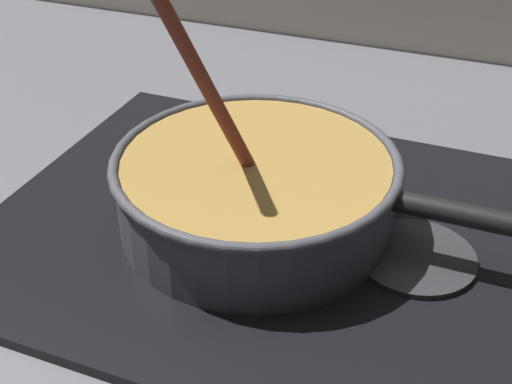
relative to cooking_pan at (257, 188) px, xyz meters
The scene contains 5 objects.
ground 0.26m from the cooking_pan, 125.44° to the right, with size 2.40×1.60×0.04m, color #4C4C51.
hob_plate 0.05m from the cooking_pan, 168.24° to the left, with size 0.56×0.48×0.01m, color black.
burner_ring 0.04m from the cooking_pan, 168.24° to the left, with size 0.16×0.16×0.01m, color #592D0C.
spare_burner 0.18m from the cooking_pan, ahead, with size 0.12×0.12×0.01m, color #262628.
cooking_pan is the anchor object (origin of this frame).
Camera 1 is at (0.36, -0.34, 0.44)m, focal length 46.98 mm.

